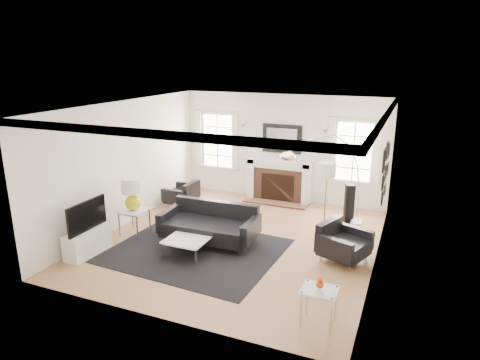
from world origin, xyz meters
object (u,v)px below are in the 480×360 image
at_px(sofa, 210,225).
at_px(arc_floor_lamp, 325,180).
at_px(armchair_right, 342,243).
at_px(coffee_table, 188,240).
at_px(fireplace, 279,181).
at_px(armchair_left, 183,195).
at_px(gourd_lamp, 132,192).

relative_size(sofa, arc_floor_lamp, 0.89).
relative_size(armchair_right, coffee_table, 1.37).
xyz_separation_m(armchair_right, arc_floor_lamp, (-0.60, 1.11, 0.89)).
xyz_separation_m(sofa, arc_floor_lamp, (2.05, 1.30, 0.87)).
height_order(fireplace, armchair_left, fireplace).
bearing_deg(coffee_table, sofa, 82.04).
bearing_deg(fireplace, sofa, -99.53).
relative_size(gourd_lamp, arc_floor_lamp, 0.31).
bearing_deg(coffee_table, fireplace, 80.78).
distance_m(sofa, coffee_table, 0.76).
bearing_deg(armchair_right, arc_floor_lamp, 118.56).
distance_m(gourd_lamp, arc_floor_lamp, 4.04).
bearing_deg(coffee_table, gourd_lamp, 166.32).
xyz_separation_m(sofa, armchair_left, (-1.64, 1.70, -0.05)).
height_order(sofa, gourd_lamp, gourd_lamp).
bearing_deg(gourd_lamp, armchair_left, 90.53).
distance_m(armchair_right, arc_floor_lamp, 1.54).
distance_m(sofa, gourd_lamp, 1.78).
bearing_deg(sofa, armchair_right, 4.13).
height_order(armchair_left, coffee_table, armchair_left).
relative_size(fireplace, sofa, 0.84).
distance_m(armchair_right, gourd_lamp, 4.36).
bearing_deg(arc_floor_lamp, armchair_left, 173.73).
height_order(armchair_left, armchair_right, armchair_right).
distance_m(sofa, armchair_right, 2.66).
height_order(fireplace, coffee_table, fireplace).
bearing_deg(gourd_lamp, armchair_right, 7.68).
xyz_separation_m(armchair_left, arc_floor_lamp, (3.69, -0.40, 0.92)).
xyz_separation_m(sofa, armchair_right, (2.65, 0.19, -0.02)).
bearing_deg(coffee_table, armchair_left, 121.95).
bearing_deg(coffee_table, arc_floor_lamp, 43.52).
height_order(sofa, armchair_left, sofa).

